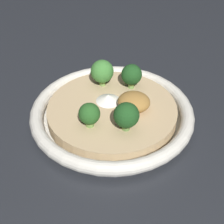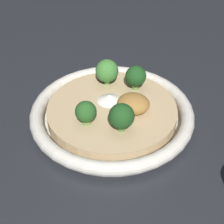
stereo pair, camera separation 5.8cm
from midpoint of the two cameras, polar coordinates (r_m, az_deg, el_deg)
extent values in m
plane|color=#23262B|center=(0.59, 2.81, -1.45)|extent=(6.00, 6.00, 0.00)
cylinder|color=silver|center=(0.59, 2.82, -1.21)|extent=(0.26, 0.26, 0.01)
torus|color=silver|center=(0.58, 2.86, -0.13)|extent=(0.28, 0.28, 0.02)
cylinder|color=tan|center=(0.58, 2.86, -0.12)|extent=(0.22, 0.22, 0.02)
cone|color=white|center=(0.59, 2.42, 2.29)|extent=(0.04, 0.04, 0.01)
ellipsoid|color=#A37538|center=(0.56, 6.54, 1.25)|extent=(0.05, 0.05, 0.03)
cylinder|color=#759E4C|center=(0.54, -1.22, -1.33)|extent=(0.02, 0.02, 0.02)
sphere|color=#285B23|center=(0.53, -1.24, -0.06)|extent=(0.03, 0.03, 0.03)
cylinder|color=#759E4C|center=(0.62, 1.85, 5.32)|extent=(0.02, 0.02, 0.02)
sphere|color=#428438|center=(0.61, 1.89, 6.76)|extent=(0.04, 0.04, 0.04)
cylinder|color=#759E4C|center=(0.62, 6.62, 4.51)|extent=(0.01, 0.01, 0.02)
sphere|color=#1E4C1E|center=(0.61, 6.74, 5.85)|extent=(0.04, 0.04, 0.04)
cylinder|color=#668E47|center=(0.53, 4.74, -2.32)|extent=(0.02, 0.02, 0.02)
sphere|color=#1E4C1E|center=(0.51, 4.84, -0.82)|extent=(0.04, 0.04, 0.04)
camera|label=1|loc=(0.03, -87.14, 2.33)|focal=55.00mm
camera|label=2|loc=(0.03, 92.86, -2.33)|focal=55.00mm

